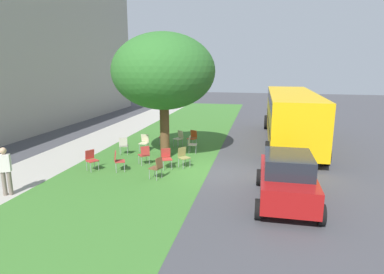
{
  "coord_description": "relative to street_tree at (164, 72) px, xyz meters",
  "views": [
    {
      "loc": [
        -12.92,
        -1.8,
        4.38
      ],
      "look_at": [
        2.21,
        1.42,
        0.93
      ],
      "focal_mm": 30.32,
      "sensor_mm": 36.0,
      "label": 1
    }
  ],
  "objects": [
    {
      "name": "chair_11",
      "position": [
        -1.29,
        0.57,
        -3.56
      ],
      "size": [
        0.59,
        0.59,
        0.88
      ],
      "color": "#B7332D",
      "rests_on": "ground"
    },
    {
      "name": "chair_7",
      "position": [
        2.52,
        -0.82,
        -3.56
      ],
      "size": [
        0.55,
        0.54,
        0.88
      ],
      "color": "#C64C1E",
      "rests_on": "ground"
    },
    {
      "name": "chair_1",
      "position": [
        1.1,
        -1.06,
        -3.56
      ],
      "size": [
        0.44,
        0.45,
        0.88
      ],
      "color": "beige",
      "rests_on": "ground"
    },
    {
      "name": "school_bus",
      "position": [
        4.41,
        -6.1,
        -2.32
      ],
      "size": [
        10.4,
        2.8,
        2.88
      ],
      "color": "yellow",
      "rests_on": "ground"
    },
    {
      "name": "parked_car",
      "position": [
        -4.18,
        -5.33,
        -3.24
      ],
      "size": [
        3.7,
        1.92,
        1.65
      ],
      "color": "maroon",
      "rests_on": "ground"
    },
    {
      "name": "chair_8",
      "position": [
        -1.59,
        -0.54,
        -3.56
      ],
      "size": [
        0.56,
        0.56,
        0.88
      ],
      "color": "#B7332D",
      "rests_on": "ground"
    },
    {
      "name": "pedestrian_0",
      "position": [
        -5.54,
        3.96,
        -3.15
      ],
      "size": [
        0.34,
        0.41,
        1.69
      ],
      "color": "#726659",
      "rests_on": "ground"
    },
    {
      "name": "chair_4",
      "position": [
        -2.93,
        -0.55,
        -3.56
      ],
      "size": [
        0.51,
        0.52,
        0.88
      ],
      "color": "brown",
      "rests_on": "ground"
    },
    {
      "name": "grass_verge",
      "position": [
        -1.52,
        0.6,
        -4.07
      ],
      "size": [
        48.0,
        6.0,
        0.01
      ],
      "primitive_type": "cube",
      "color": "#3D752D",
      "rests_on": "ground"
    },
    {
      "name": "street_tree",
      "position": [
        0.0,
        0.0,
        0.0
      ],
      "size": [
        4.71,
        4.71,
        5.84
      ],
      "color": "brown",
      "rests_on": "ground"
    },
    {
      "name": "chair_9",
      "position": [
        0.94,
        1.4,
        -3.56
      ],
      "size": [
        0.44,
        0.44,
        0.88
      ],
      "color": "beige",
      "rests_on": "ground"
    },
    {
      "name": "chair_0",
      "position": [
        -1.25,
        -1.21,
        -3.56
      ],
      "size": [
        0.59,
        0.59,
        0.88
      ],
      "color": "olive",
      "rests_on": "ground"
    },
    {
      "name": "ground",
      "position": [
        -1.52,
        -2.6,
        -4.07
      ],
      "size": [
        80.0,
        80.0,
        0.0
      ],
      "primitive_type": "plane",
      "color": "#424247"
    },
    {
      "name": "chair_6",
      "position": [
        -2.38,
        1.33,
        -3.56
      ],
      "size": [
        0.56,
        0.56,
        0.88
      ],
      "color": "#B7332D",
      "rests_on": "ground"
    },
    {
      "name": "chair_10",
      "position": [
        -2.49,
        2.49,
        -3.56
      ],
      "size": [
        0.57,
        0.58,
        0.88
      ],
      "color": "#B7332D",
      "rests_on": "ground"
    },
    {
      "name": "sidewalk_strip",
      "position": [
        -1.52,
        5.0,
        -4.07
      ],
      "size": [
        48.0,
        2.8,
        0.01
      ],
      "primitive_type": "cube",
      "color": "#ADA89E",
      "rests_on": "ground"
    },
    {
      "name": "chair_2",
      "position": [
        2.28,
        -0.12,
        -3.56
      ],
      "size": [
        0.58,
        0.58,
        0.88
      ],
      "color": "beige",
      "rests_on": "ground"
    },
    {
      "name": "chair_3",
      "position": [
        2.57,
        0.81,
        -3.56
      ],
      "size": [
        0.46,
        0.46,
        0.88
      ],
      "color": "#B7332D",
      "rests_on": "ground"
    },
    {
      "name": "chair_5",
      "position": [
        0.1,
        2.17,
        -3.56
      ],
      "size": [
        0.53,
        0.52,
        0.88
      ],
      "color": "#ADA393",
      "rests_on": "ground"
    }
  ]
}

